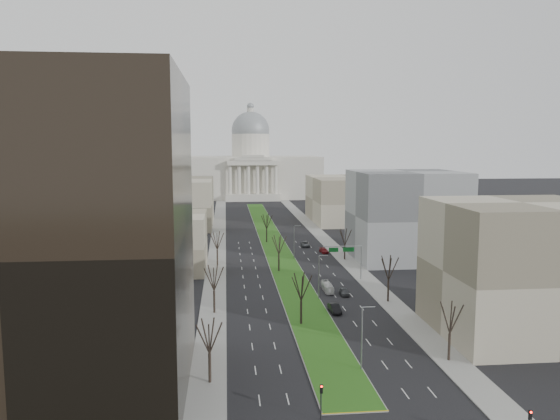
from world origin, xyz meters
TOP-DOWN VIEW (x-y plane):
  - ground at (0.00, 120.00)m, footprint 600.00×600.00m
  - median at (0.00, 118.99)m, footprint 8.00×222.03m
  - sidewalk_left at (-17.50, 95.00)m, footprint 5.00×330.00m
  - sidewalk_right at (17.50, 95.00)m, footprint 5.00×330.00m
  - capitol at (0.00, 269.59)m, footprint 80.00×46.00m
  - building_glass_tower at (-37.00, 18.00)m, footprint 34.00×30.00m
  - building_beige_left at (-33.00, 85.00)m, footprint 26.00×22.00m
  - building_tan_right at (33.00, 32.00)m, footprint 26.00×24.00m
  - building_grey_right at (34.00, 92.00)m, footprint 28.00×26.00m
  - building_far_left at (-35.00, 160.00)m, footprint 30.00×40.00m
  - building_far_right at (35.00, 165.00)m, footprint 30.00×40.00m
  - tree_left_near at (-17.20, 18.00)m, footprint 5.10×5.10m
  - tree_left_mid at (-17.20, 48.00)m, footprint 5.40×5.40m
  - tree_left_far at (-17.20, 88.00)m, footprint 5.28×5.28m
  - tree_right_near at (17.20, 22.00)m, footprint 5.16×5.16m
  - tree_right_mid at (17.20, 52.00)m, footprint 5.52×5.52m
  - tree_right_far at (17.20, 92.00)m, footprint 5.04×5.04m
  - tree_median_a at (-2.00, 40.00)m, footprint 5.40×5.40m
  - tree_median_b at (-2.00, 80.00)m, footprint 5.40×5.40m
  - tree_median_c at (-2.00, 120.00)m, footprint 5.40×5.40m
  - streetlamp_median_a at (3.76, 20.00)m, footprint 1.90×0.20m
  - streetlamp_median_b at (3.76, 55.00)m, footprint 1.90×0.20m
  - streetlamp_median_c at (3.76, 95.00)m, footprint 1.90×0.20m
  - traffic_signal_median at (-4.30, 6.93)m, footprint 0.32×0.41m
  - mast_arm_signs at (13.49, 70.03)m, footprint 9.12×0.24m
  - car_grey_near at (9.54, 57.70)m, footprint 1.82×4.30m
  - car_black at (5.20, 46.28)m, footprint 1.96×4.98m
  - car_red at (13.23, 101.77)m, footprint 2.44×4.80m
  - car_grey_far at (9.32, 112.09)m, footprint 2.75×5.54m
  - box_van at (6.58, 60.84)m, footprint 1.63×6.90m

SIDE VIEW (x-z plane):
  - ground at x=0.00m, z-range 0.00..0.00m
  - sidewalk_left at x=-17.50m, z-range 0.00..0.15m
  - sidewalk_right at x=17.50m, z-range 0.00..0.15m
  - median at x=0.00m, z-range 0.00..0.20m
  - car_red at x=13.23m, z-range 0.00..1.33m
  - car_grey_near at x=9.54m, z-range 0.00..1.45m
  - car_grey_far at x=9.32m, z-range 0.00..1.51m
  - car_black at x=5.20m, z-range 0.00..1.61m
  - box_van at x=6.58m, z-range 0.00..1.92m
  - traffic_signal_median at x=-4.30m, z-range 0.64..4.94m
  - streetlamp_median_a at x=3.76m, z-range 0.23..9.39m
  - streetlamp_median_b at x=3.76m, z-range 0.23..9.39m
  - streetlamp_median_c at x=3.76m, z-range 0.23..9.39m
  - mast_arm_signs at x=13.49m, z-range 2.06..10.15m
  - tree_right_far at x=17.20m, z-range 1.99..11.07m
  - tree_left_near at x=-17.20m, z-range 2.02..11.20m
  - tree_right_near at x=17.20m, z-range 2.04..11.33m
  - tree_left_far at x=-17.20m, z-range 2.09..11.59m
  - tree_left_mid at x=-17.20m, z-range 2.14..11.86m
  - tree_median_a at x=-2.00m, z-range 2.14..11.86m
  - tree_median_b at x=-2.00m, z-range 2.14..11.86m
  - tree_median_c at x=-2.00m, z-range 2.14..11.86m
  - building_beige_left at x=-33.00m, z-range 0.00..14.00m
  - tree_right_mid at x=17.20m, z-range 2.19..12.12m
  - building_far_left at x=-35.00m, z-range 0.00..18.00m
  - building_far_right at x=35.00m, z-range 0.00..18.00m
  - building_tan_right at x=33.00m, z-range 0.00..22.00m
  - building_grey_right at x=34.00m, z-range 0.00..24.00m
  - capitol at x=0.00m, z-range -11.19..43.81m
  - building_glass_tower at x=-37.00m, z-range 0.00..40.00m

